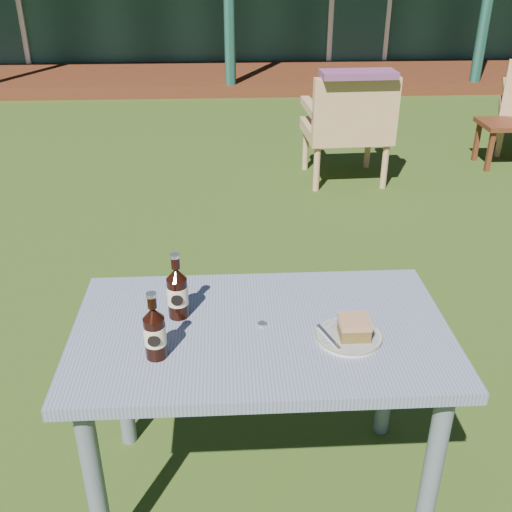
{
  "coord_description": "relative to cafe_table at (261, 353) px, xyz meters",
  "views": [
    {
      "loc": [
        -0.1,
        -3.18,
        1.81
      ],
      "look_at": [
        0.0,
        -1.3,
        0.82
      ],
      "focal_mm": 42.0,
      "sensor_mm": 36.0,
      "label": 1
    }
  ],
  "objects": [
    {
      "name": "ground",
      "position": [
        0.0,
        1.6,
        -0.62
      ],
      "size": [
        80.0,
        80.0,
        0.0
      ],
      "primitive_type": "plane",
      "color": "#334916"
    },
    {
      "name": "cafe_table",
      "position": [
        0.0,
        0.0,
        0.0
      ],
      "size": [
        1.2,
        0.7,
        0.72
      ],
      "color": "slate",
      "rests_on": "ground"
    },
    {
      "name": "plate",
      "position": [
        0.27,
        -0.07,
        0.11
      ],
      "size": [
        0.2,
        0.2,
        0.01
      ],
      "color": "silver",
      "rests_on": "cafe_table"
    },
    {
      "name": "cake_slice",
      "position": [
        0.28,
        -0.08,
        0.15
      ],
      "size": [
        0.09,
        0.09,
        0.06
      ],
      "color": "brown",
      "rests_on": "plate"
    },
    {
      "name": "fork",
      "position": [
        0.2,
        -0.08,
        0.12
      ],
      "size": [
        0.06,
        0.14,
        0.0
      ],
      "primitive_type": "cube",
      "rotation": [
        0.0,
        0.0,
        0.34
      ],
      "color": "silver",
      "rests_on": "plate"
    },
    {
      "name": "cola_bottle_near",
      "position": [
        -0.26,
        0.08,
        0.19
      ],
      "size": [
        0.07,
        0.07,
        0.23
      ],
      "color": "black",
      "rests_on": "cafe_table"
    },
    {
      "name": "cola_bottle_far",
      "position": [
        -0.32,
        -0.13,
        0.19
      ],
      "size": [
        0.06,
        0.07,
        0.22
      ],
      "color": "black",
      "rests_on": "cafe_table"
    },
    {
      "name": "bottle_cap",
      "position": [
        0.0,
        0.01,
        0.11
      ],
      "size": [
        0.03,
        0.03,
        0.01
      ],
      "primitive_type": "cylinder",
      "color": "silver",
      "rests_on": "cafe_table"
    },
    {
      "name": "armchair_left",
      "position": [
        0.91,
        3.18,
        -0.11
      ],
      "size": [
        0.69,
        0.65,
        0.9
      ],
      "color": "tan",
      "rests_on": "ground"
    },
    {
      "name": "floral_throw",
      "position": [
        0.92,
        2.99,
        0.31
      ],
      "size": [
        0.58,
        0.26,
        0.05
      ],
      "primitive_type": "cube",
      "rotation": [
        0.0,
        0.0,
        3.19
      ],
      "color": "#6E3861",
      "rests_on": "armchair_left"
    }
  ]
}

